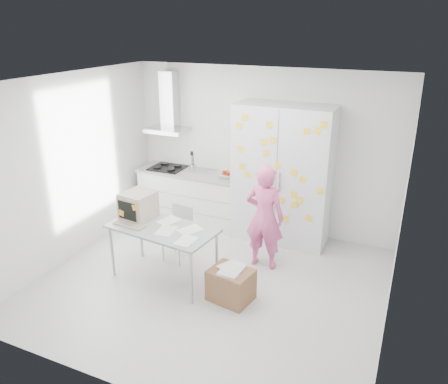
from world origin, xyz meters
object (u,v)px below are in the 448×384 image
at_px(desk, 147,215).
at_px(cardboard_box, 231,284).
at_px(chair, 179,229).
at_px(person, 265,217).

distance_m(desk, cardboard_box, 1.49).
height_order(chair, cardboard_box, chair).
relative_size(desk, chair, 1.86).
bearing_deg(person, chair, 13.70).
bearing_deg(person, desk, 30.02).
relative_size(chair, cardboard_box, 1.38).
bearing_deg(cardboard_box, chair, 149.09).
bearing_deg(desk, cardboard_box, 0.04).
distance_m(person, desk, 1.64).
xyz_separation_m(person, chair, (-1.23, -0.29, -0.31)).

